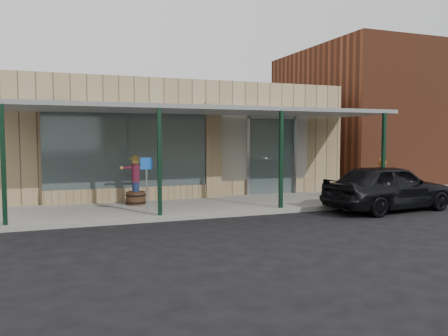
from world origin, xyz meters
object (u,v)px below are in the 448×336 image
object	(u,v)px
barrel_pumpkin	(344,189)
handicap_sign	(147,178)
barrel_scarecrow	(136,188)
parked_sedan	(388,187)

from	to	relation	value
barrel_pumpkin	handicap_sign	distance (m)	7.23
barrel_scarecrow	barrel_pumpkin	bearing A→B (deg)	-22.61
handicap_sign	parked_sedan	distance (m)	7.23
barrel_pumpkin	barrel_scarecrow	bearing A→B (deg)	174.16
barrel_scarecrow	handicap_sign	distance (m)	1.92
barrel_scarecrow	barrel_pumpkin	xyz separation A→B (m)	(7.10, -0.73, -0.26)
handicap_sign	parked_sedan	xyz separation A→B (m)	(7.14, -1.03, -0.42)
handicap_sign	parked_sedan	world-z (taller)	handicap_sign
barrel_scarecrow	handicap_sign	bearing A→B (deg)	-106.77
handicap_sign	parked_sedan	bearing A→B (deg)	0.58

